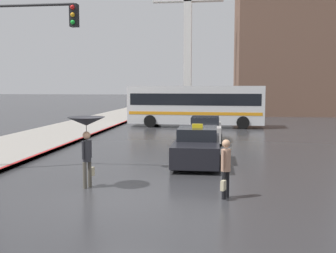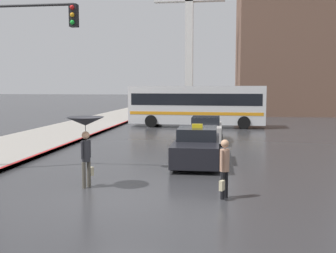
% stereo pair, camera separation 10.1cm
% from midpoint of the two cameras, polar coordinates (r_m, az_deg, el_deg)
% --- Properties ---
extents(ground_plane, '(300.00, 300.00, 0.00)m').
position_cam_midpoint_polar(ground_plane, '(11.25, -7.49, -10.54)').
color(ground_plane, '#2D2D30').
extents(taxi, '(1.91, 4.79, 1.62)m').
position_cam_midpoint_polar(taxi, '(16.40, 4.11, -2.88)').
color(taxi, black).
rests_on(taxi, ground_plane).
extents(sedan_red, '(1.91, 4.27, 1.41)m').
position_cam_midpoint_polar(sedan_red, '(22.84, 5.28, -0.48)').
color(sedan_red, '#B7B2AD').
rests_on(sedan_red, ground_plane).
extents(city_bus, '(10.67, 3.10, 3.22)m').
position_cam_midpoint_polar(city_bus, '(31.19, 3.95, 3.26)').
color(city_bus, silver).
rests_on(city_bus, ground_plane).
extents(pedestrian_with_umbrella, '(1.18, 1.18, 2.22)m').
position_cam_midpoint_polar(pedestrian_with_umbrella, '(12.41, -11.99, -0.28)').
color(pedestrian_with_umbrella, '#4C473D').
rests_on(pedestrian_with_umbrella, ground_plane).
extents(pedestrian_man, '(0.36, 0.56, 1.68)m').
position_cam_midpoint_polar(pedestrian_man, '(11.20, 8.11, -5.62)').
color(pedestrian_man, black).
rests_on(pedestrian_man, ground_plane).
extents(traffic_light, '(3.65, 0.38, 6.39)m').
position_cam_midpoint_polar(traffic_light, '(15.67, -20.84, 10.01)').
color(traffic_light, black).
rests_on(traffic_light, ground_plane).
extents(monument_cross, '(8.21, 0.90, 18.67)m').
position_cam_midpoint_polar(monument_cross, '(47.52, 2.82, 14.78)').
color(monument_cross, white).
rests_on(monument_cross, ground_plane).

